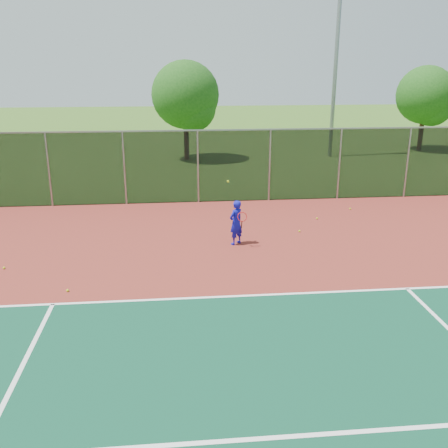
# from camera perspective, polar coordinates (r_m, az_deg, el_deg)

# --- Properties ---
(ground) EXTENTS (120.00, 120.00, 0.00)m
(ground) POSITION_cam_1_polar(r_m,az_deg,el_deg) (10.78, 17.16, -14.51)
(ground) COLOR #325A19
(ground) RESTS_ON ground
(court_apron) EXTENTS (30.00, 20.00, 0.02)m
(court_apron) POSITION_cam_1_polar(r_m,az_deg,el_deg) (12.38, 13.67, -9.64)
(court_apron) COLOR maroon
(court_apron) RESTS_ON ground
(fence_back) EXTENTS (30.00, 0.06, 3.03)m
(fence_back) POSITION_cam_1_polar(r_m,az_deg,el_deg) (21.07, 5.24, 6.79)
(fence_back) COLOR black
(fence_back) RESTS_ON court_apron
(tennis_player) EXTENTS (0.63, 0.72, 2.10)m
(tennis_player) POSITION_cam_1_polar(r_m,az_deg,el_deg) (15.98, 1.38, 0.18)
(tennis_player) COLOR #1111A3
(tennis_player) RESTS_ON court_apron
(practice_ball_0) EXTENTS (0.07, 0.07, 0.07)m
(practice_ball_0) POSITION_cam_1_polar(r_m,az_deg,el_deg) (17.51, 8.61, -0.80)
(practice_ball_0) COLOR #BBD518
(practice_ball_0) RESTS_ON court_apron
(practice_ball_1) EXTENTS (0.07, 0.07, 0.07)m
(practice_ball_1) POSITION_cam_1_polar(r_m,az_deg,el_deg) (19.04, 10.58, 0.64)
(practice_ball_1) COLOR #BBD518
(practice_ball_1) RESTS_ON court_apron
(practice_ball_2) EXTENTS (0.07, 0.07, 0.07)m
(practice_ball_2) POSITION_cam_1_polar(r_m,az_deg,el_deg) (13.55, -17.44, -7.26)
(practice_ball_2) COLOR #BBD518
(practice_ball_2) RESTS_ON court_apron
(practice_ball_3) EXTENTS (0.07, 0.07, 0.07)m
(practice_ball_3) POSITION_cam_1_polar(r_m,az_deg,el_deg) (20.58, 14.22, 1.71)
(practice_ball_3) COLOR #BBD518
(practice_ball_3) RESTS_ON court_apron
(practice_ball_4) EXTENTS (0.07, 0.07, 0.07)m
(practice_ball_4) POSITION_cam_1_polar(r_m,az_deg,el_deg) (15.61, -23.84, -4.61)
(practice_ball_4) COLOR #BBD518
(practice_ball_4) RESTS_ON court_apron
(floodlight_n) EXTENTS (0.90, 0.40, 11.16)m
(floodlight_n) POSITION_cam_1_polar(r_m,az_deg,el_deg) (31.75, 12.76, 18.90)
(floodlight_n) COLOR gray
(floodlight_n) RESTS_ON ground
(tree_back_left) EXTENTS (3.94, 3.94, 5.79)m
(tree_back_left) POSITION_cam_1_polar(r_m,az_deg,el_deg) (30.02, -4.23, 14.16)
(tree_back_left) COLOR #341E13
(tree_back_left) RESTS_ON ground
(tree_back_mid) EXTENTS (3.72, 3.72, 5.47)m
(tree_back_mid) POSITION_cam_1_polar(r_m,az_deg,el_deg) (35.83, 22.20, 13.22)
(tree_back_mid) COLOR #341E13
(tree_back_mid) RESTS_ON ground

